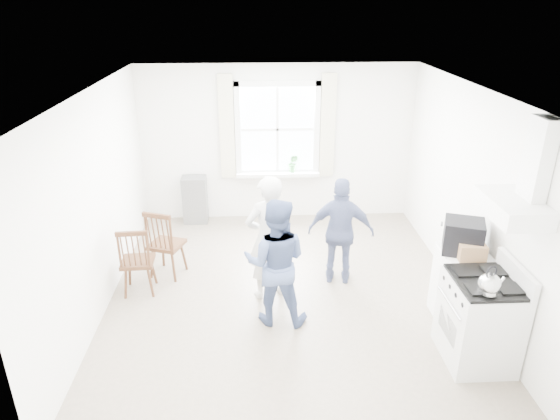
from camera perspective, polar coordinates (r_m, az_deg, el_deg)
The scene contains 15 objects.
room_shell at distance 5.98m, azimuth 0.82°, elevation 1.08°, with size 4.62×5.12×2.64m.
window_assembly at distance 8.25m, azimuth -0.29°, elevation 8.56°, with size 1.88×0.24×1.70m.
range_hood at distance 5.11m, azimuth 25.82°, elevation 1.95°, with size 0.45×0.76×0.94m.
shelf_unit at distance 8.52m, azimuth -9.68°, elevation 1.18°, with size 0.40×0.30×0.80m, color slate.
gas_stove at distance 5.66m, azimuth 21.84°, elevation -11.52°, with size 0.68×0.76×1.12m.
kettle at distance 5.15m, azimuth 22.81°, elevation -7.86°, with size 0.21×0.21×0.30m.
low_cabinet at distance 6.24m, azimuth 19.85°, elevation -8.15°, with size 0.50×0.55×0.90m, color white.
stereo_stack at distance 5.94m, azimuth 20.21°, elevation -2.86°, with size 0.52×0.50×0.37m.
cardboard_box at distance 5.85m, azimuth 21.03°, elevation -4.43°, with size 0.29×0.21×0.19m, color #9E754C.
windsor_chair_a at distance 6.51m, azimuth -16.21°, elevation -4.98°, with size 0.42×0.41×0.95m.
windsor_chair_b at distance 6.81m, azimuth -13.37°, elevation -3.10°, with size 0.53×0.53×0.99m.
person_left at distance 6.15m, azimuth -1.32°, elevation -3.23°, with size 0.59×0.59×1.62m, color silver.
person_mid at distance 5.70m, azimuth -0.50°, elevation -6.00°, with size 0.75×0.75×1.54m, color #4B5D8C.
person_right at distance 6.55m, azimuth 6.98°, elevation -2.48°, with size 0.86×0.86×1.46m, color navy.
potted_plant at distance 8.31m, azimuth 1.51°, elevation 5.36°, with size 0.17×0.17×0.31m, color #367A37.
Camera 1 is at (-0.37, -5.52, 3.56)m, focal length 32.00 mm.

